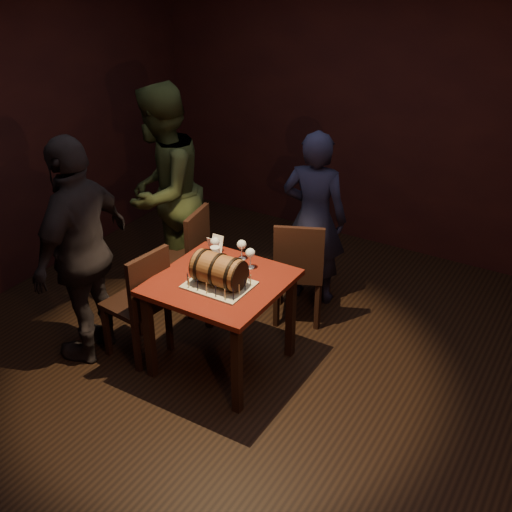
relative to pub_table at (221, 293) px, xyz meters
name	(u,v)px	position (x,y,z in m)	size (l,w,h in m)	color
room_shell	(246,198)	(0.18, 0.08, 0.76)	(5.04, 5.04, 2.80)	black
pub_table	(221,293)	(0.00, 0.00, 0.00)	(0.90, 0.90, 0.75)	#4C120C
cake_board	(219,285)	(0.04, -0.07, 0.12)	(0.45, 0.35, 0.01)	#AAA289
barrel_cake	(219,270)	(0.04, -0.07, 0.24)	(0.41, 0.24, 0.24)	brown
birthday_candles	(219,279)	(0.04, -0.07, 0.16)	(0.40, 0.30, 0.09)	#E1CB86
wine_glass_left	(215,243)	(-0.23, 0.28, 0.23)	(0.07, 0.07, 0.16)	silver
wine_glass_mid	(242,245)	(-0.04, 0.35, 0.23)	(0.07, 0.07, 0.16)	silver
wine_glass_right	(250,254)	(0.09, 0.27, 0.23)	(0.07, 0.07, 0.16)	silver
pint_of_ale	(215,257)	(-0.15, 0.17, 0.18)	(0.07, 0.07, 0.15)	silver
menu_card	(215,245)	(-0.27, 0.33, 0.17)	(0.10, 0.05, 0.13)	white
chair_back	(299,267)	(0.21, 0.82, -0.12)	(0.53, 0.53, 0.93)	black
chair_left_rear	(188,254)	(-0.70, 0.54, -0.12)	(0.46, 0.46, 0.93)	black
chair_left_front	(142,299)	(-0.57, -0.22, -0.12)	(0.44, 0.44, 0.93)	black
person_back	(314,219)	(0.13, 1.24, 0.13)	(0.56, 0.37, 1.55)	#1B1B36
person_left_rear	(162,192)	(-1.09, 0.72, 0.30)	(0.91, 0.71, 1.88)	#30391C
person_left_front	(82,251)	(-0.97, -0.36, 0.24)	(1.04, 0.43, 1.77)	black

